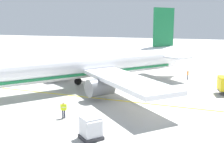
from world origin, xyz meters
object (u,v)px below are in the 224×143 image
crew_loader_left (188,74)px  cargo_container_near (91,128)px  crew_loader_right (64,109)px  crew_marshaller (135,86)px  airliner_foreground (80,66)px

crew_loader_left → cargo_container_near: bearing=169.2°
crew_loader_right → cargo_container_near: bearing=-126.8°
crew_marshaller → crew_loader_left: (11.52, -5.88, -0.04)m
airliner_foreground → cargo_container_near: (-14.88, -8.74, -2.44)m
crew_marshaller → crew_loader_left: 12.93m
cargo_container_near → crew_marshaller: size_ratio=1.40×
crew_loader_left → crew_marshaller: bearing=153.0°
cargo_container_near → crew_marshaller: (15.57, 0.72, 0.04)m
airliner_foreground → crew_marshaller: bearing=-85.1°
airliner_foreground → cargo_container_near: 17.43m
cargo_container_near → crew_marshaller: 15.58m
crew_marshaller → crew_loader_right: crew_loader_right is taller
airliner_foreground → crew_loader_left: (12.20, -13.90, -2.45)m
crew_loader_left → crew_loader_right: size_ratio=0.96×
crew_loader_left → crew_loader_right: 25.56m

